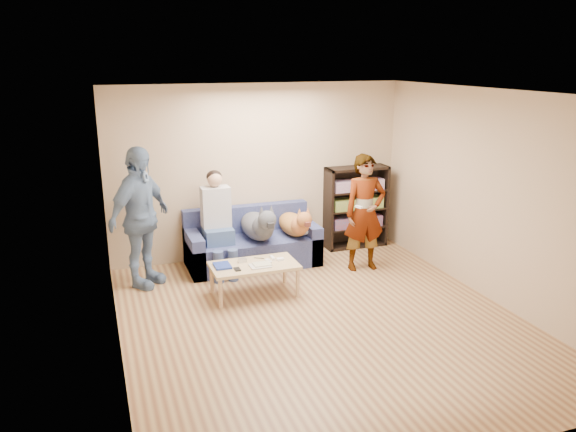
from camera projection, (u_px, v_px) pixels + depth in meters
name	position (u px, v px, depth m)	size (l,w,h in m)	color
ground	(323.00, 321.00, 6.52)	(5.00, 5.00, 0.00)	brown
ceiling	(327.00, 93.00, 5.80)	(5.00, 5.00, 0.00)	white
wall_back	(259.00, 171.00, 8.43)	(4.50, 4.50, 0.00)	tan
wall_front	(466.00, 305.00, 3.89)	(4.50, 4.50, 0.00)	tan
wall_left	(111.00, 234.00, 5.44)	(5.00, 5.00, 0.00)	tan
wall_right	(493.00, 197.00, 6.88)	(5.00, 5.00, 0.00)	tan
blanket	(300.00, 230.00, 8.27)	(0.37, 0.32, 0.13)	silver
person_standing_right	(365.00, 213.00, 7.93)	(0.61, 0.40, 1.67)	gray
person_standing_left	(140.00, 218.00, 7.30)	(1.10, 0.46, 1.87)	#6E8DB0
held_controller	(359.00, 207.00, 7.64)	(0.04, 0.11, 0.03)	white
notebook_blue	(222.00, 266.00, 7.04)	(0.20, 0.26, 0.03)	navy
papers	(260.00, 266.00, 7.05)	(0.26, 0.20, 0.01)	beige
magazine	(262.00, 264.00, 7.08)	(0.22, 0.17, 0.01)	beige
camera_silver	(242.00, 260.00, 7.19)	(0.11, 0.06, 0.05)	#B8B8BD
controller_a	(272.00, 258.00, 7.30)	(0.04, 0.13, 0.03)	white
controller_b	(280.00, 259.00, 7.26)	(0.09, 0.06, 0.03)	white
headphone_cup_a	(269.00, 262.00, 7.17)	(0.07, 0.07, 0.02)	silver
headphone_cup_b	(268.00, 260.00, 7.24)	(0.07, 0.07, 0.02)	white
pen_orange	(256.00, 268.00, 6.98)	(0.01, 0.01, 0.14)	#C26D1B
pen_black	(259.00, 258.00, 7.33)	(0.01, 0.01, 0.14)	black
wallet	(237.00, 269.00, 6.94)	(0.07, 0.12, 0.01)	black
sofa	(252.00, 246.00, 8.26)	(1.90, 0.85, 0.82)	#515B93
person_seated	(218.00, 219.00, 7.84)	(0.40, 0.73, 1.47)	#3D5F88
dog_gray	(259.00, 225.00, 8.00)	(0.42, 1.25, 0.61)	#4E5059
dog_tan	(295.00, 224.00, 8.18)	(0.36, 1.14, 0.52)	#AE6C35
coffee_table	(254.00, 268.00, 7.14)	(1.10, 0.60, 0.42)	#D6B284
bookshelf	(356.00, 205.00, 8.94)	(1.00, 0.34, 1.30)	black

